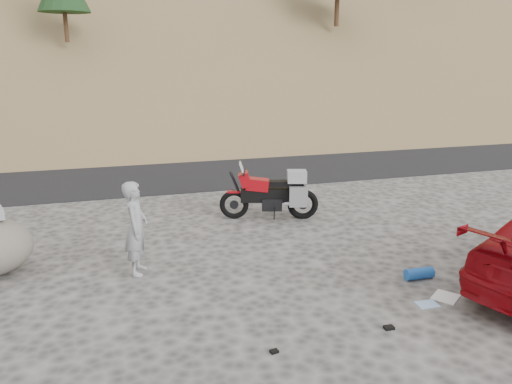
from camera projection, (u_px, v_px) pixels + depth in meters
ground at (275, 269)px, 8.86m from camera, size 140.00×140.00×0.00m
road at (193, 166)px, 17.19m from camera, size 120.00×7.00×0.05m
motorcycle at (274, 194)px, 11.48m from camera, size 2.25×1.02×1.37m
man at (139, 272)px, 8.73m from camera, size 0.52×0.67×1.64m
gear_white_cloth at (446, 297)px, 7.82m from camera, size 0.54×0.53×0.01m
gear_blue_mat at (419, 274)px, 8.45m from camera, size 0.50×0.21×0.20m
gear_glove_a at (389, 328)px, 6.91m from camera, size 0.14×0.10×0.04m
gear_glove_b at (274, 351)px, 6.36m from camera, size 0.12×0.09×0.03m
gear_blue_cloth at (427, 304)px, 7.59m from camera, size 0.33×0.25×0.01m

